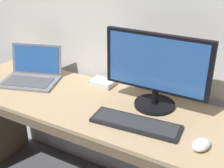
% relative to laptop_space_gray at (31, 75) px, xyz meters
% --- Properties ---
extents(desk, '(1.78, 0.57, 0.77)m').
position_rel_laptop_space_gray_xyz_m(desk, '(0.49, -0.06, -0.28)').
color(desk, tan).
rests_on(desk, ground).
extents(laptop_space_gray, '(0.42, 0.37, 0.21)m').
position_rel_laptop_space_gray_xyz_m(laptop_space_gray, '(0.00, 0.00, 0.00)').
color(laptop_space_gray, slate).
rests_on(laptop_space_gray, desk).
extents(external_monitor, '(0.56, 0.22, 0.41)m').
position_rel_laptop_space_gray_xyz_m(external_monitor, '(0.82, 0.07, 0.18)').
color(external_monitor, black).
rests_on(external_monitor, desk).
extents(wired_keyboard, '(0.45, 0.17, 0.02)m').
position_rel_laptop_space_gray_xyz_m(wired_keyboard, '(0.81, -0.14, -0.03)').
color(wired_keyboard, black).
rests_on(wired_keyboard, desk).
extents(computer_mouse, '(0.09, 0.12, 0.04)m').
position_rel_laptop_space_gray_xyz_m(computer_mouse, '(1.13, -0.17, -0.02)').
color(computer_mouse, white).
rests_on(computer_mouse, desk).
extents(external_drive_box, '(0.15, 0.11, 0.03)m').
position_rel_laptop_space_gray_xyz_m(external_drive_box, '(0.44, 0.17, -0.02)').
color(external_drive_box, silver).
rests_on(external_drive_box, desk).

